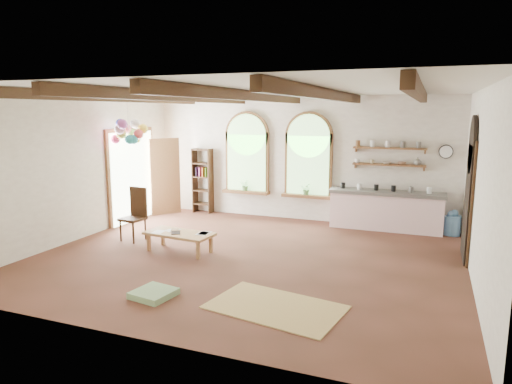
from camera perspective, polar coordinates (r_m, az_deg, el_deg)
The scene contains 27 objects.
floor at distance 9.01m, azimuth -1.13°, elevation -8.15°, with size 8.00×8.00×0.00m, color brown.
ceiling_beams at distance 8.56m, azimuth -1.20°, elevation 11.96°, with size 6.20×6.80×0.18m, color #3D2613, non-canonical shape.
window_left at distance 12.32m, azimuth -1.15°, elevation 4.53°, with size 1.30×0.28×2.20m.
window_right at distance 11.78m, azimuth 6.55°, elevation 4.22°, with size 1.30×0.28×2.20m.
left_doorway at distance 12.21m, azimuth -15.25°, elevation 1.85°, with size 0.10×1.90×2.50m, color brown.
right_doorway at distance 9.60m, azimuth 24.96°, elevation -1.19°, with size 0.10×1.30×2.40m, color black.
kitchen_counter at distance 11.40m, azimuth 15.91°, elevation -2.18°, with size 2.68×0.62×0.94m.
wall_shelf_lower at distance 11.41m, azimuth 16.26°, elevation 3.28°, with size 1.70×0.24×0.04m, color brown.
wall_shelf_upper at distance 11.37m, azimuth 16.36°, elevation 5.28°, with size 1.70×0.24×0.04m, color brown.
wall_clock at distance 11.41m, azimuth 22.65°, elevation 4.68°, with size 0.32×0.32×0.04m, color black.
bookshelf at distance 12.86m, azimuth -6.68°, elevation 1.41°, with size 0.53×0.32×1.80m.
coffee_table at distance 9.39m, azimuth -9.56°, elevation -5.29°, with size 1.46×0.78×0.40m.
side_chair at distance 10.44m, azimuth -15.03°, elevation -4.03°, with size 0.52×0.52×1.17m.
floor_mat at distance 6.84m, azimuth 2.45°, elevation -14.16°, with size 1.90×1.17×0.02m, color tan.
floor_cushion at distance 7.36m, azimuth -12.67°, elevation -12.27°, with size 0.58×0.58×0.10m, color #7B9E6D.
water_jug_a at distance 11.42m, azimuth 23.13°, elevation -3.76°, with size 0.30×0.30×0.57m.
water_jug_b at distance 11.42m, azimuth 23.48°, elevation -3.72°, with size 0.31×0.31×0.60m.
balloon_cluster at distance 11.16m, azimuth -15.63°, elevation 7.22°, with size 0.81×0.84×1.15m.
table_book at distance 9.57m, azimuth -10.57°, elevation -4.67°, with size 0.16×0.22×0.02m, color olive.
tablet at distance 9.35m, azimuth -10.00°, elevation -5.03°, with size 0.17×0.25×0.01m, color black.
potted_plant_left at distance 12.32m, azimuth -1.32°, elevation 0.87°, with size 0.27×0.23×0.30m, color #598C4C.
potted_plant_right at distance 11.78m, azimuth 6.34°, elevation 0.39°, with size 0.27×0.23×0.30m, color #598C4C.
shelf_cup_a at distance 11.49m, azimuth 12.54°, elevation 3.83°, with size 0.12×0.10×0.10m, color white.
shelf_cup_b at distance 11.44m, azimuth 14.28°, elevation 3.73°, with size 0.10×0.10×0.09m, color beige.
shelf_bowl_a at distance 11.41m, azimuth 16.02°, elevation 3.53°, with size 0.22×0.22×0.05m, color beige.
shelf_bowl_b at distance 11.38m, azimuth 17.78°, elevation 3.44°, with size 0.20×0.20×0.06m, color #8C664C.
shelf_vase at distance 11.36m, azimuth 19.56°, elevation 3.66°, with size 0.18×0.18×0.19m, color slate.
Camera 1 is at (3.25, -7.92, 2.81)m, focal length 32.00 mm.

